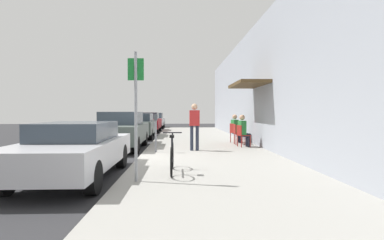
{
  "coord_description": "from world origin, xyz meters",
  "views": [
    {
      "loc": [
        1.27,
        -9.63,
        1.51
      ],
      "look_at": [
        1.94,
        6.43,
        1.1
      ],
      "focal_mm": 28.57,
      "sensor_mm": 36.0,
      "label": 1
    }
  ],
  "objects_px": {
    "seated_patron_0": "(243,129)",
    "parked_car_0": "(75,149)",
    "street_sign": "(136,106)",
    "cafe_chair_2": "(235,132)",
    "seated_patron_2": "(236,127)",
    "bicycle_0": "(172,157)",
    "parked_car_4": "(155,120)",
    "pedestrian_standing": "(194,123)",
    "cafe_chair_0": "(242,134)",
    "parked_car_2": "(139,125)",
    "parked_car_3": "(148,122)",
    "parked_car_1": "(121,130)",
    "cafe_chair_1": "(238,133)",
    "parking_meter": "(156,130)"
  },
  "relations": [
    {
      "from": "seated_patron_0",
      "to": "parked_car_0",
      "type": "bearing_deg",
      "value": -134.01
    },
    {
      "from": "seated_patron_0",
      "to": "street_sign",
      "type": "bearing_deg",
      "value": -120.01
    },
    {
      "from": "cafe_chair_2",
      "to": "seated_patron_2",
      "type": "height_order",
      "value": "seated_patron_2"
    },
    {
      "from": "bicycle_0",
      "to": "street_sign",
      "type": "bearing_deg",
      "value": -129.43
    },
    {
      "from": "parked_car_4",
      "to": "pedestrian_standing",
      "type": "distance_m",
      "value": 18.45
    },
    {
      "from": "parked_car_0",
      "to": "cafe_chair_0",
      "type": "bearing_deg",
      "value": 46.25
    },
    {
      "from": "parked_car_2",
      "to": "parked_car_3",
      "type": "bearing_deg",
      "value": 90.0
    },
    {
      "from": "parked_car_2",
      "to": "pedestrian_standing",
      "type": "distance_m",
      "value": 7.52
    },
    {
      "from": "parked_car_0",
      "to": "cafe_chair_2",
      "type": "height_order",
      "value": "parked_car_0"
    },
    {
      "from": "parked_car_1",
      "to": "seated_patron_0",
      "type": "xyz_separation_m",
      "value": [
        4.93,
        -0.43,
        0.04
      ]
    },
    {
      "from": "parked_car_1",
      "to": "seated_patron_2",
      "type": "height_order",
      "value": "parked_car_1"
    },
    {
      "from": "cafe_chair_1",
      "to": "parking_meter",
      "type": "bearing_deg",
      "value": -144.73
    },
    {
      "from": "pedestrian_standing",
      "to": "parked_car_4",
      "type": "bearing_deg",
      "value": 99.1
    },
    {
      "from": "parked_car_4",
      "to": "seated_patron_2",
      "type": "relative_size",
      "value": 3.41
    },
    {
      "from": "parked_car_2",
      "to": "seated_patron_0",
      "type": "height_order",
      "value": "parked_car_2"
    },
    {
      "from": "parked_car_3",
      "to": "parking_meter",
      "type": "xyz_separation_m",
      "value": [
        1.55,
        -12.65,
        0.13
      ]
    },
    {
      "from": "cafe_chair_0",
      "to": "seated_patron_2",
      "type": "relative_size",
      "value": 0.67
    },
    {
      "from": "parked_car_0",
      "to": "parked_car_1",
      "type": "xyz_separation_m",
      "value": [
        0.0,
        5.54,
        0.1
      ]
    },
    {
      "from": "parked_car_4",
      "to": "parked_car_3",
      "type": "bearing_deg",
      "value": -90.0
    },
    {
      "from": "street_sign",
      "to": "cafe_chair_2",
      "type": "distance_m",
      "value": 8.35
    },
    {
      "from": "parked_car_2",
      "to": "parked_car_4",
      "type": "relative_size",
      "value": 1.0
    },
    {
      "from": "parked_car_2",
      "to": "parking_meter",
      "type": "distance_m",
      "value": 7.47
    },
    {
      "from": "parked_car_0",
      "to": "cafe_chair_1",
      "type": "distance_m",
      "value": 7.72
    },
    {
      "from": "street_sign",
      "to": "seated_patron_0",
      "type": "distance_m",
      "value": 6.92
    },
    {
      "from": "parked_car_2",
      "to": "cafe_chair_0",
      "type": "distance_m",
      "value": 7.61
    },
    {
      "from": "parked_car_3",
      "to": "seated_patron_0",
      "type": "relative_size",
      "value": 3.41
    },
    {
      "from": "parked_car_0",
      "to": "seated_patron_2",
      "type": "distance_m",
      "value": 8.36
    },
    {
      "from": "street_sign",
      "to": "bicycle_0",
      "type": "height_order",
      "value": "street_sign"
    },
    {
      "from": "street_sign",
      "to": "cafe_chair_1",
      "type": "relative_size",
      "value": 2.99
    },
    {
      "from": "bicycle_0",
      "to": "cafe_chair_1",
      "type": "relative_size",
      "value": 1.97
    },
    {
      "from": "parked_car_4",
      "to": "cafe_chair_2",
      "type": "distance_m",
      "value": 16.25
    },
    {
      "from": "street_sign",
      "to": "cafe_chair_1",
      "type": "height_order",
      "value": "street_sign"
    },
    {
      "from": "parked_car_0",
      "to": "parked_car_1",
      "type": "bearing_deg",
      "value": 90.0
    },
    {
      "from": "parked_car_3",
      "to": "street_sign",
      "type": "height_order",
      "value": "street_sign"
    },
    {
      "from": "parked_car_2",
      "to": "cafe_chair_0",
      "type": "height_order",
      "value": "parked_car_2"
    },
    {
      "from": "bicycle_0",
      "to": "cafe_chair_1",
      "type": "bearing_deg",
      "value": 65.89
    },
    {
      "from": "parking_meter",
      "to": "seated_patron_2",
      "type": "xyz_separation_m",
      "value": [
        3.38,
        3.12,
        -0.07
      ]
    },
    {
      "from": "bicycle_0",
      "to": "pedestrian_standing",
      "type": "height_order",
      "value": "pedestrian_standing"
    },
    {
      "from": "parked_car_4",
      "to": "cafe_chair_2",
      "type": "bearing_deg",
      "value": -72.54
    },
    {
      "from": "parking_meter",
      "to": "pedestrian_standing",
      "type": "height_order",
      "value": "pedestrian_standing"
    },
    {
      "from": "seated_patron_0",
      "to": "parked_car_1",
      "type": "bearing_deg",
      "value": 175.0
    },
    {
      "from": "parked_car_1",
      "to": "parking_meter",
      "type": "relative_size",
      "value": 3.33
    },
    {
      "from": "parked_car_4",
      "to": "parked_car_2",
      "type": "bearing_deg",
      "value": -90.0
    },
    {
      "from": "cafe_chair_0",
      "to": "cafe_chair_2",
      "type": "relative_size",
      "value": 1.0
    },
    {
      "from": "seated_patron_2",
      "to": "pedestrian_standing",
      "type": "distance_m",
      "value": 3.4
    },
    {
      "from": "cafe_chair_0",
      "to": "cafe_chair_2",
      "type": "height_order",
      "value": "same"
    },
    {
      "from": "parking_meter",
      "to": "pedestrian_standing",
      "type": "relative_size",
      "value": 0.78
    },
    {
      "from": "parked_car_0",
      "to": "bicycle_0",
      "type": "height_order",
      "value": "parked_car_0"
    },
    {
      "from": "parked_car_3",
      "to": "cafe_chair_2",
      "type": "distance_m",
      "value": 10.72
    },
    {
      "from": "parked_car_2",
      "to": "cafe_chair_2",
      "type": "distance_m",
      "value": 6.44
    }
  ]
}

